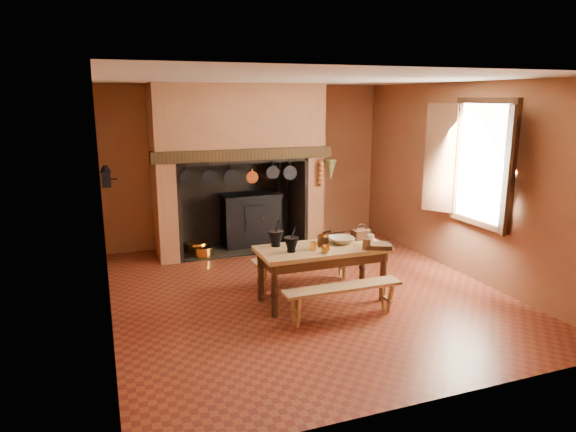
% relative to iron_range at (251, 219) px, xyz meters
% --- Properties ---
extents(floor, '(5.50, 5.50, 0.00)m').
position_rel_iron_range_xyz_m(floor, '(0.04, -2.45, -0.48)').
color(floor, brown).
rests_on(floor, ground).
extents(ceiling, '(5.50, 5.50, 0.00)m').
position_rel_iron_range_xyz_m(ceiling, '(0.04, -2.45, 2.32)').
color(ceiling, silver).
rests_on(ceiling, back_wall).
extents(back_wall, '(5.00, 0.02, 2.80)m').
position_rel_iron_range_xyz_m(back_wall, '(0.04, 0.30, 0.92)').
color(back_wall, '#925C3A').
rests_on(back_wall, floor).
extents(wall_left, '(0.02, 5.50, 2.80)m').
position_rel_iron_range_xyz_m(wall_left, '(-2.46, -2.45, 0.92)').
color(wall_left, '#925C3A').
rests_on(wall_left, floor).
extents(wall_right, '(0.02, 5.50, 2.80)m').
position_rel_iron_range_xyz_m(wall_right, '(2.54, -2.45, 0.92)').
color(wall_right, '#925C3A').
rests_on(wall_right, floor).
extents(wall_front, '(5.00, 0.02, 2.80)m').
position_rel_iron_range_xyz_m(wall_front, '(0.04, -5.20, 0.92)').
color(wall_front, '#925C3A').
rests_on(wall_front, floor).
extents(chimney_breast, '(2.95, 0.96, 2.80)m').
position_rel_iron_range_xyz_m(chimney_breast, '(-0.26, -0.14, 1.33)').
color(chimney_breast, '#925C3A').
rests_on(chimney_breast, floor).
extents(iron_range, '(1.12, 0.55, 1.60)m').
position_rel_iron_range_xyz_m(iron_range, '(0.00, 0.00, 0.00)').
color(iron_range, black).
rests_on(iron_range, floor).
extents(hearth_pans, '(0.51, 0.62, 0.20)m').
position_rel_iron_range_xyz_m(hearth_pans, '(-1.01, -0.23, -0.39)').
color(hearth_pans, gold).
rests_on(hearth_pans, floor).
extents(hanging_pans, '(1.92, 0.29, 0.27)m').
position_rel_iron_range_xyz_m(hanging_pans, '(-0.30, -0.64, 0.88)').
color(hanging_pans, black).
rests_on(hanging_pans, chimney_breast).
extents(onion_string, '(0.12, 0.10, 0.46)m').
position_rel_iron_range_xyz_m(onion_string, '(1.04, -0.66, 0.85)').
color(onion_string, '#A74E1E').
rests_on(onion_string, chimney_breast).
extents(herb_bunch, '(0.20, 0.20, 0.35)m').
position_rel_iron_range_xyz_m(herb_bunch, '(1.22, -0.66, 0.90)').
color(herb_bunch, '#5A6731').
rests_on(herb_bunch, chimney_breast).
extents(window, '(0.39, 1.75, 1.76)m').
position_rel_iron_range_xyz_m(window, '(2.39, -2.85, 1.22)').
color(window, white).
rests_on(window, wall_right).
extents(wall_coffee_mill, '(0.23, 0.16, 0.31)m').
position_rel_iron_range_xyz_m(wall_coffee_mill, '(-2.38, -0.90, 1.03)').
color(wall_coffee_mill, black).
rests_on(wall_coffee_mill, wall_left).
extents(work_table, '(1.67, 0.74, 0.72)m').
position_rel_iron_range_xyz_m(work_table, '(0.13, -2.78, 0.12)').
color(work_table, '#B27E51').
rests_on(work_table, floor).
extents(bench_front, '(1.47, 0.26, 0.41)m').
position_rel_iron_range_xyz_m(bench_front, '(0.13, -3.38, -0.18)').
color(bench_front, '#B27E51').
rests_on(bench_front, floor).
extents(bench_back, '(1.48, 0.26, 0.42)m').
position_rel_iron_range_xyz_m(bench_back, '(0.13, -2.16, -0.17)').
color(bench_back, '#B27E51').
rests_on(bench_back, floor).
extents(mortar_large, '(0.20, 0.20, 0.35)m').
position_rel_iron_range_xyz_m(mortar_large, '(-0.41, -2.54, 0.35)').
color(mortar_large, black).
rests_on(mortar_large, work_table).
extents(mortar_small, '(0.18, 0.18, 0.31)m').
position_rel_iron_range_xyz_m(mortar_small, '(-0.31, -2.84, 0.34)').
color(mortar_small, black).
rests_on(mortar_small, work_table).
extents(coffee_grinder, '(0.19, 0.16, 0.20)m').
position_rel_iron_range_xyz_m(coffee_grinder, '(0.16, -2.74, 0.31)').
color(coffee_grinder, '#3D2413').
rests_on(coffee_grinder, work_table).
extents(brass_mug_a, '(0.11, 0.11, 0.10)m').
position_rel_iron_range_xyz_m(brass_mug_a, '(-0.02, -2.85, 0.29)').
color(brass_mug_a, gold).
rests_on(brass_mug_a, work_table).
extents(brass_mug_b, '(0.07, 0.07, 0.08)m').
position_rel_iron_range_xyz_m(brass_mug_b, '(0.29, -2.54, 0.28)').
color(brass_mug_b, gold).
rests_on(brass_mug_b, work_table).
extents(mixing_bowl, '(0.36, 0.36, 0.08)m').
position_rel_iron_range_xyz_m(mixing_bowl, '(0.44, -2.69, 0.28)').
color(mixing_bowl, beige).
rests_on(mixing_bowl, work_table).
extents(stoneware_crock, '(0.12, 0.12, 0.14)m').
position_rel_iron_range_xyz_m(stoneware_crock, '(0.61, -3.07, 0.31)').
color(stoneware_crock, brown).
rests_on(stoneware_crock, work_table).
extents(glass_jar, '(0.09, 0.09, 0.13)m').
position_rel_iron_range_xyz_m(glass_jar, '(0.77, -2.87, 0.30)').
color(glass_jar, beige).
rests_on(glass_jar, work_table).
extents(wicker_basket, '(0.24, 0.18, 0.21)m').
position_rel_iron_range_xyz_m(wicker_basket, '(0.77, -2.61, 0.31)').
color(wicker_basket, '#462515').
rests_on(wicker_basket, work_table).
extents(wooden_tray, '(0.39, 0.34, 0.06)m').
position_rel_iron_range_xyz_m(wooden_tray, '(0.77, -3.07, 0.27)').
color(wooden_tray, '#3D2413').
rests_on(wooden_tray, work_table).
extents(brass_cup, '(0.14, 0.14, 0.09)m').
position_rel_iron_range_xyz_m(brass_cup, '(0.07, -3.02, 0.28)').
color(brass_cup, gold).
rests_on(brass_cup, work_table).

